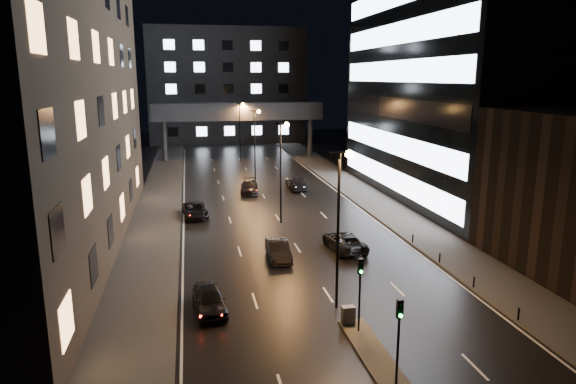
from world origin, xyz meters
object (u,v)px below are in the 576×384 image
car_away_d (249,187)px  utility_cabinet (348,315)px  car_away_b (278,250)px  car_toward_b (297,183)px  car_away_a (210,300)px  car_toward_a (344,241)px  car_away_c (195,210)px

car_away_d → utility_cabinet: (1.49, -36.82, -0.09)m
car_away_b → car_toward_b: size_ratio=0.82×
car_away_b → utility_cabinet: size_ratio=4.35×
car_away_a → car_toward_a: (11.81, 9.73, -0.03)m
car_away_b → car_away_c: bearing=114.7°
car_away_a → car_away_c: car_away_a is taller
car_away_a → utility_cabinet: size_ratio=4.37×
utility_cabinet → car_away_c: bearing=108.9°
car_away_b → car_toward_a: car_away_b is taller
car_away_c → utility_cabinet: (8.47, -26.40, -0.05)m
car_toward_a → car_away_a: bearing=34.9°
utility_cabinet → car_away_d: bearing=93.4°
car_away_c → car_toward_a: (12.30, -13.19, 0.03)m
car_away_a → car_away_d: size_ratio=0.87×
car_away_b → car_toward_b: bearing=75.8°
car_away_a → car_away_d: car_away_a is taller
car_away_c → utility_cabinet: bearing=-77.3°
car_away_a → utility_cabinet: 8.70m
car_away_a → car_toward_b: (12.87, 34.35, 0.03)m
car_away_c → car_away_b: bearing=-71.3°
car_away_c → car_away_d: 12.54m
car_away_b → car_away_d: (0.60, 24.84, 0.01)m
car_away_a → car_toward_a: bearing=33.9°
utility_cabinet → car_away_b: bearing=101.0°
car_away_d → car_toward_b: 6.46m
car_away_d → car_toward_a: (5.33, -23.61, -0.01)m
car_away_c → car_toward_b: car_toward_b is taller
car_away_a → car_toward_a: car_away_a is taller
car_toward_a → car_toward_b: 24.64m
car_away_a → utility_cabinet: bearing=-29.2°
car_toward_a → car_toward_b: car_toward_b is taller
car_away_b → utility_cabinet: 12.16m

